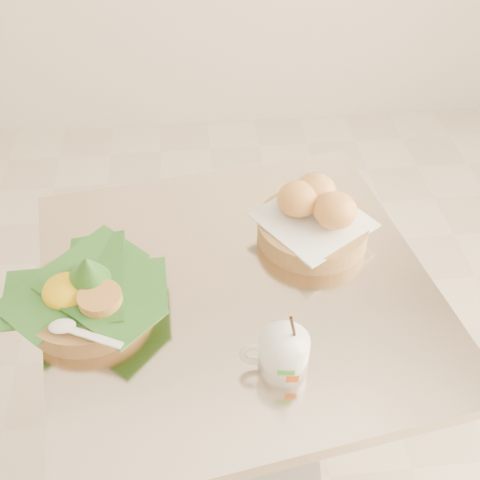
{
  "coord_description": "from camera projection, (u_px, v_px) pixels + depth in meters",
  "views": [
    {
      "loc": [
        0.14,
        -0.72,
        1.56
      ],
      "look_at": [
        0.21,
        0.07,
        0.82
      ],
      "focal_mm": 45.0,
      "sensor_mm": 36.0,
      "label": 1
    }
  ],
  "objects": [
    {
      "name": "bread_basket",
      "position": [
        314.0,
        218.0,
        1.17
      ],
      "size": [
        0.26,
        0.26,
        0.11
      ],
      "rotation": [
        0.0,
        0.0,
        -0.2
      ],
      "color": "#AB8149",
      "rests_on": "cafe_table"
    },
    {
      "name": "rice_basket",
      "position": [
        85.0,
        293.0,
        1.03
      ],
      "size": [
        0.28,
        0.28,
        0.14
      ],
      "rotation": [
        0.0,
        0.0,
        -0.14
      ],
      "color": "#AB8149",
      "rests_on": "cafe_table"
    },
    {
      "name": "cafe_table",
      "position": [
        238.0,
        355.0,
        1.25
      ],
      "size": [
        0.8,
        0.8,
        0.75
      ],
      "rotation": [
        0.0,
        0.0,
        0.16
      ],
      "color": "gray",
      "rests_on": "floor"
    },
    {
      "name": "coffee_mug",
      "position": [
        282.0,
        353.0,
        0.94
      ],
      "size": [
        0.11,
        0.08,
        0.14
      ],
      "rotation": [
        0.0,
        0.0,
        -0.06
      ],
      "color": "white",
      "rests_on": "cafe_table"
    }
  ]
}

